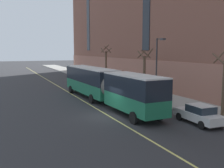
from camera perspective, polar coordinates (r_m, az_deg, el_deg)
The scene contains 13 objects.
ground_plane at distance 23.59m, azimuth -0.84°, elevation -6.98°, with size 260.00×260.00×0.00m, color #303033.
sidewalk at distance 30.76m, azimuth 13.37°, elevation -3.65°, with size 5.20×160.00×0.15m, color #9E9B93.
city_bus at distance 28.85m, azimuth -1.84°, elevation 0.02°, with size 3.45×20.66×3.74m.
parked_car_champagne_2 at distance 52.33m, azimuth -7.45°, elevation 1.74°, with size 1.98×4.34×1.56m.
parked_car_green_3 at distance 36.45m, azimuth -0.00°, elevation -0.62°, with size 2.02×4.61×1.56m.
parked_car_silver_4 at distance 43.18m, azimuth -3.89°, elevation 0.61°, with size 2.01×4.32×1.56m.
parked_car_darkgray_5 at distance 29.76m, azimuth 6.12°, elevation -2.48°, with size 2.07×4.43×1.56m.
parked_car_white_6 at distance 22.14m, azimuth 18.43°, elevation -6.24°, with size 2.03×4.51×1.56m.
street_tree_mid_block at distance 24.43m, azimuth 23.14°, elevation 0.13°, with size 1.69×1.64×5.78m.
street_tree_far_uptown at distance 34.89m, azimuth 7.06°, elevation 2.94°, with size 1.65×1.66×5.97m.
street_tree_far_downtown at distance 46.88m, azimuth -1.31°, elevation 4.50°, with size 1.65×1.63×6.74m.
street_lamp at distance 29.51m, azimuth 9.91°, elevation 4.52°, with size 0.36×1.48×7.02m.
lane_centerline at distance 26.33m, azimuth -3.25°, elevation -5.47°, with size 0.16×140.00×0.01m, color #E0D66B.
Camera 1 is at (-8.81, -21.09, 5.84)m, focal length 42.00 mm.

